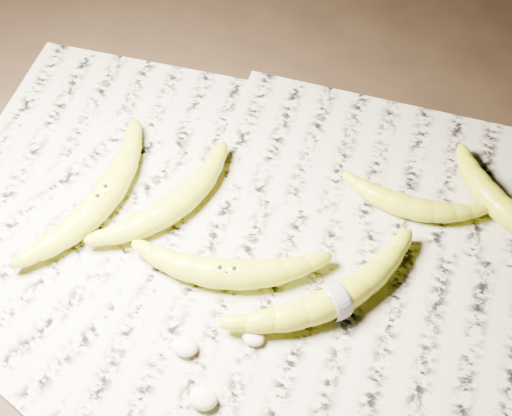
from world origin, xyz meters
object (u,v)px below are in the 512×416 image
(banana_left_a, at_px, (102,198))
(banana_upper_a, at_px, (410,206))
(banana_upper_b, at_px, (499,203))
(banana_center, at_px, (227,272))
(banana_left_b, at_px, (174,204))
(banana_taped, at_px, (335,299))

(banana_left_a, relative_size, banana_upper_a, 1.43)
(banana_upper_a, height_order, banana_upper_b, banana_upper_b)
(banana_left_a, relative_size, banana_center, 1.10)
(banana_left_b, relative_size, banana_upper_b, 1.14)
(banana_taped, relative_size, banana_upper_b, 1.34)
(banana_taped, bearing_deg, banana_left_a, 124.88)
(banana_center, xyz_separation_m, banana_upper_b, (0.31, 0.20, -0.00))
(banana_upper_a, relative_size, banana_upper_b, 0.94)
(banana_taped, bearing_deg, banana_left_b, 116.91)
(banana_left_a, height_order, banana_upper_b, banana_left_a)
(banana_upper_a, bearing_deg, banana_left_b, -161.92)
(banana_left_a, distance_m, banana_left_b, 0.10)
(banana_center, distance_m, banana_upper_a, 0.26)
(banana_left_a, height_order, banana_center, banana_left_a)
(banana_center, xyz_separation_m, banana_upper_a, (0.20, 0.16, -0.00))
(banana_taped, bearing_deg, banana_upper_a, 24.00)
(banana_upper_b, bearing_deg, banana_taped, -91.39)
(banana_center, height_order, banana_upper_a, banana_center)
(banana_taped, xyz_separation_m, banana_upper_b, (0.18, 0.20, -0.00))
(banana_left_a, relative_size, banana_left_b, 1.18)
(banana_upper_b, bearing_deg, banana_left_a, -124.61)
(banana_left_b, distance_m, banana_taped, 0.25)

